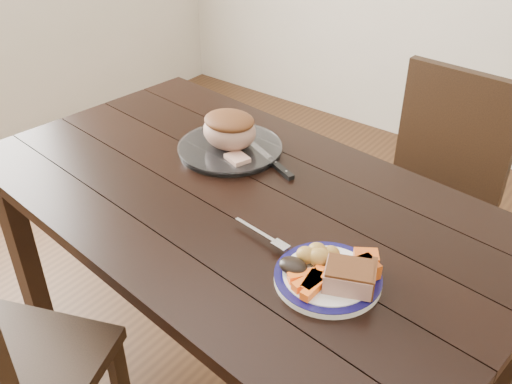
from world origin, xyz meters
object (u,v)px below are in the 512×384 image
Objects in this scene: serving_platter at (230,149)px; carving_knife at (274,164)px; roast_joint at (230,131)px; fork at (265,236)px; dinner_plate at (328,278)px; pork_slice at (349,277)px; chair_far at (433,186)px; dining_table at (238,221)px.

serving_platter is 1.06× the size of carving_knife.
fork is at bearing -39.67° from roast_joint.
pork_slice is at bearing -4.76° from dinner_plate.
chair_far is 5.21× the size of fork.
serving_platter is at bearing 52.69° from chair_far.
roast_joint is (0.00, -0.00, 0.07)m from serving_platter.
chair_far reaches higher than dining_table.
fork is (-0.20, 0.03, 0.01)m from dinner_plate.
dinner_plate is 0.20m from fork.
dining_table is 1.81× the size of chair_far.
dining_table is 0.26m from fork.
roast_joint is at bearing 134.88° from dining_table.
pork_slice reaches higher than fork.
roast_joint is at bearing 52.69° from chair_far.
fork reaches higher than serving_platter.
carving_knife is (0.16, 0.02, -0.00)m from serving_platter.
roast_joint reaches higher than dining_table.
fork is at bearing -39.67° from serving_platter.
pork_slice is 0.35× the size of carving_knife.
chair_far is 3.06× the size of carving_knife.
dinner_plate is at bearing -18.21° from carving_knife.
dinner_plate reaches higher than dining_table.
pork_slice is at bearing -19.56° from dining_table.
chair_far is 3.76× the size of dinner_plate.
serving_platter is 1.84× the size of roast_joint.
carving_knife is (-0.40, 0.35, -0.00)m from dinner_plate.
dinner_plate is at bearing 175.24° from pork_slice.
serving_platter reaches higher than dining_table.
carving_knife is (0.16, 0.02, -0.07)m from roast_joint.
dinner_plate is 0.66m from serving_platter.
dining_table is 0.49m from pork_slice.
chair_far is at bearing 95.33° from dinner_plate.
dinner_plate is 1.39× the size of fork.
pork_slice reaches higher than dining_table.
serving_platter is at bearing 151.67° from pork_slice.
fork is at bearing -33.77° from dining_table.
chair_far reaches higher than pork_slice.
dining_table is 0.22m from carving_knife.
dining_table is 9.61× the size of roast_joint.
dining_table is 0.27m from serving_platter.
carving_knife is at bearing 62.93° from chair_far.
chair_far is at bearing 89.39° from fork.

